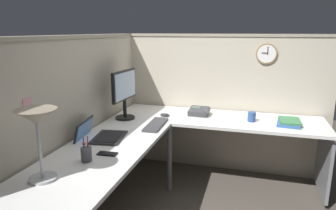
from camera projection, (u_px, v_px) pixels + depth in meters
ground_plane at (181, 200)px, 2.98m from camera, size 6.80×6.80×0.00m
cubicle_wall_back at (76, 126)px, 2.68m from camera, size 2.57×0.12×1.58m
cubicle_wall_right at (221, 103)px, 3.54m from camera, size 0.12×2.37×1.58m
desk at (183, 145)px, 2.68m from camera, size 2.35×2.15×0.73m
monitor at (124, 91)px, 3.07m from camera, size 0.46×0.20×0.50m
laptop at (98, 135)px, 2.57m from camera, size 0.39×0.43×0.22m
keyboard at (156, 125)px, 2.90m from camera, size 0.43×0.15×0.02m
computer_mouse at (165, 115)px, 3.21m from camera, size 0.06×0.10×0.03m
desk_lamp_dome at (37, 123)px, 1.77m from camera, size 0.24×0.24×0.44m
pen_cup at (86, 154)px, 2.11m from camera, size 0.08×0.08×0.18m
cell_phone at (107, 154)px, 2.23m from camera, size 0.08×0.15×0.01m
office_phone at (200, 112)px, 3.26m from camera, size 0.21×0.22×0.11m
book_stack at (289, 122)px, 2.95m from camera, size 0.30×0.24×0.04m
coffee_mug at (252, 117)px, 3.03m from camera, size 0.08×0.08×0.10m
wall_clock at (267, 54)px, 3.23m from camera, size 0.04×0.22×0.22m
pinned_note_leftmost at (27, 104)px, 2.01m from camera, size 0.08×0.00×0.08m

